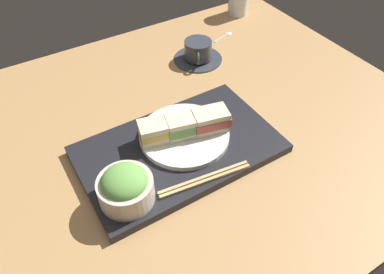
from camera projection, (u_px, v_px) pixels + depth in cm
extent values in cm
cube|color=tan|center=(157.00, 142.00, 89.84)|extent=(140.00, 100.00, 3.00)
cube|color=black|center=(179.00, 149.00, 84.53)|extent=(45.35, 27.32, 2.15)
cylinder|color=silver|center=(184.00, 135.00, 85.47)|extent=(21.22, 21.22, 1.28)
cube|color=beige|center=(157.00, 136.00, 83.31)|extent=(9.00, 6.96, 1.38)
cube|color=gold|center=(157.00, 131.00, 82.12)|extent=(9.14, 7.04, 1.98)
cube|color=beige|center=(156.00, 125.00, 80.92)|extent=(9.00, 6.96, 1.38)
cube|color=beige|center=(184.00, 131.00, 84.58)|extent=(9.00, 6.96, 1.22)
cube|color=#669347|center=(184.00, 125.00, 83.28)|extent=(9.33, 7.06, 2.43)
cube|color=beige|center=(184.00, 119.00, 81.98)|extent=(9.00, 6.96, 1.22)
cube|color=beige|center=(210.00, 126.00, 85.73)|extent=(9.00, 6.96, 1.38)
cube|color=#B74C42|center=(210.00, 120.00, 84.42)|extent=(9.56, 7.30, 2.29)
cube|color=beige|center=(211.00, 114.00, 83.11)|extent=(9.00, 6.96, 1.38)
cylinder|color=beige|center=(126.00, 190.00, 71.66)|extent=(11.17, 11.17, 5.46)
ellipsoid|color=#6BA84C|center=(124.00, 182.00, 69.72)|extent=(9.15, 9.15, 5.03)
cube|color=tan|center=(206.00, 181.00, 76.26)|extent=(20.66, 3.42, 0.70)
cube|color=tan|center=(204.00, 178.00, 76.88)|extent=(20.66, 3.42, 0.70)
cylinder|color=#333842|center=(198.00, 58.00, 112.34)|extent=(14.88, 14.88, 0.80)
cylinder|color=#333842|center=(198.00, 49.00, 110.10)|extent=(8.32, 8.32, 5.49)
cylinder|color=#382111|center=(198.00, 43.00, 108.43)|extent=(7.65, 7.65, 0.40)
torus|color=#333842|center=(198.00, 58.00, 106.76)|extent=(2.74, 3.71, 3.88)
cube|color=silver|center=(222.00, 37.00, 121.42)|extent=(7.23, 2.66, 0.50)
ellipsoid|color=silver|center=(228.00, 33.00, 123.27)|extent=(3.26, 2.74, 0.80)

